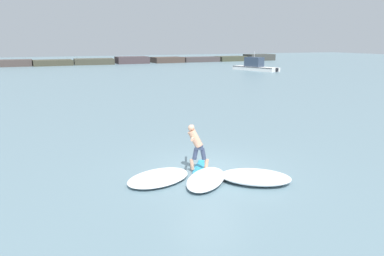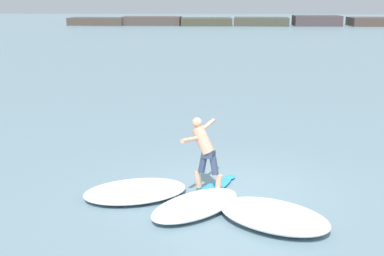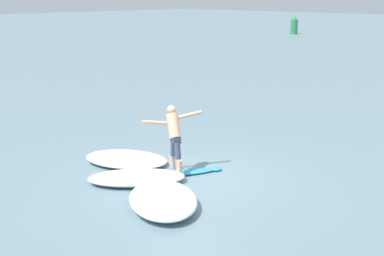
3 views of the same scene
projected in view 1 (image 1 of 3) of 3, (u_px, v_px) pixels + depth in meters
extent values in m
plane|color=slate|center=(208.00, 169.00, 13.46)|extent=(200.00, 200.00, 0.00)
cube|color=#493E3A|center=(8.00, 63.00, 65.29)|extent=(7.91, 3.76, 1.15)
cube|color=#424030|center=(53.00, 63.00, 68.15)|extent=(6.92, 4.78, 0.98)
cube|color=#424134|center=(94.00, 62.00, 70.98)|extent=(7.49, 4.94, 1.06)
cube|color=#463A3D|center=(132.00, 60.00, 73.78)|extent=(6.17, 4.12, 1.32)
cube|color=#483A33|center=(167.00, 60.00, 76.65)|extent=(6.15, 4.63, 1.10)
cube|color=#463E3E|center=(200.00, 59.00, 79.49)|extent=(7.85, 4.01, 1.00)
cube|color=#414332|center=(231.00, 59.00, 82.33)|extent=(6.72, 4.09, 1.02)
cube|color=#3E3F3B|center=(259.00, 57.00, 85.12)|extent=(6.24, 4.02, 1.38)
ellipsoid|color=#2B9BCA|center=(199.00, 171.00, 13.22)|extent=(1.39, 2.04, 0.08)
ellipsoid|color=#2B9BCA|center=(201.00, 161.00, 14.25)|extent=(0.35, 0.37, 0.07)
ellipsoid|color=#2870B2|center=(199.00, 171.00, 13.22)|extent=(1.41, 2.06, 0.04)
cone|color=black|center=(197.00, 182.00, 12.42)|extent=(0.07, 0.07, 0.14)
cone|color=black|center=(201.00, 181.00, 12.55)|extent=(0.07, 0.07, 0.14)
cone|color=black|center=(194.00, 181.00, 12.57)|extent=(0.07, 0.07, 0.14)
cylinder|color=tan|center=(192.00, 164.00, 13.17)|extent=(0.21, 0.19, 0.39)
cylinder|color=#343F5B|center=(195.00, 154.00, 13.08)|extent=(0.26, 0.23, 0.43)
cylinder|color=tan|center=(206.00, 164.00, 13.17)|extent=(0.21, 0.19, 0.39)
cylinder|color=#343F5B|center=(203.00, 154.00, 13.08)|extent=(0.26, 0.23, 0.43)
cube|color=#343F5B|center=(199.00, 147.00, 13.02)|extent=(0.32, 0.29, 0.16)
cylinder|color=tan|center=(195.00, 139.00, 12.95)|extent=(0.60, 0.47, 0.67)
sphere|color=tan|center=(191.00, 128.00, 12.87)|extent=(0.22, 0.22, 0.22)
cylinder|color=tan|center=(192.00, 139.00, 12.48)|extent=(0.37, 0.63, 0.20)
cylinder|color=tan|center=(193.00, 129.00, 13.35)|extent=(0.35, 0.63, 0.19)
cube|color=white|center=(256.00, 69.00, 56.97)|extent=(4.25, 7.88, 0.57)
cone|color=white|center=(234.00, 67.00, 60.15)|extent=(0.96, 1.45, 0.57)
cube|color=black|center=(256.00, 67.00, 56.91)|extent=(4.28, 7.82, 0.08)
cube|color=#2F3C51|center=(254.00, 62.00, 56.98)|extent=(2.26, 3.07, 1.41)
cube|color=#232D38|center=(247.00, 60.00, 57.95)|extent=(1.13, 0.40, 0.70)
cylinder|color=silver|center=(254.00, 54.00, 56.71)|extent=(0.06, 0.06, 0.90)
cube|color=black|center=(277.00, 70.00, 54.08)|extent=(0.43, 0.38, 0.52)
ellipsoid|color=white|center=(255.00, 177.00, 12.24)|extent=(2.70, 2.49, 0.34)
ellipsoid|color=white|center=(158.00, 178.00, 12.34)|extent=(2.69, 2.26, 0.23)
ellipsoid|color=white|center=(206.00, 179.00, 12.16)|extent=(2.35, 2.48, 0.26)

